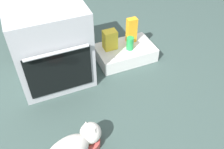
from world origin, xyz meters
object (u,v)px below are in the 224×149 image
Objects in this scene: oven at (50,44)px; juice_carton at (132,30)px; pantry_cabinet at (125,53)px; snack_bag at (110,40)px; food_bowl at (89,142)px; soda_can at (130,43)px.

oven is 2.80× the size of juice_carton.
pantry_cabinet is at bearing -143.25° from juice_carton.
oven is at bearing -177.43° from snack_bag.
pantry_cabinet is 0.98m from food_bowl.
snack_bag is at bearing 2.57° from oven.
juice_carton reaches higher than soda_can.
soda_can is at bearing 48.06° from food_bowl.
oven reaches higher than soda_can.
pantry_cabinet is 4.41× the size of soda_can.
juice_carton is 1.33× the size of snack_bag.
juice_carton reaches higher than food_bowl.
juice_carton is (0.71, 0.82, 0.21)m from food_bowl.
juice_carton is at bearing 49.27° from food_bowl.
juice_carton is 2.00× the size of soda_can.
soda_can is (-0.06, -0.11, -0.06)m from juice_carton.
snack_bag reaches higher than pantry_cabinet.
food_bowl is 1.11m from juice_carton.
oven is 3.73× the size of snack_bag.
oven is 0.54m from snack_bag.
pantry_cabinet is 0.21m from snack_bag.
food_bowl is at bearing -121.16° from snack_bag.
juice_carton is at bearing 36.75° from pantry_cabinet.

